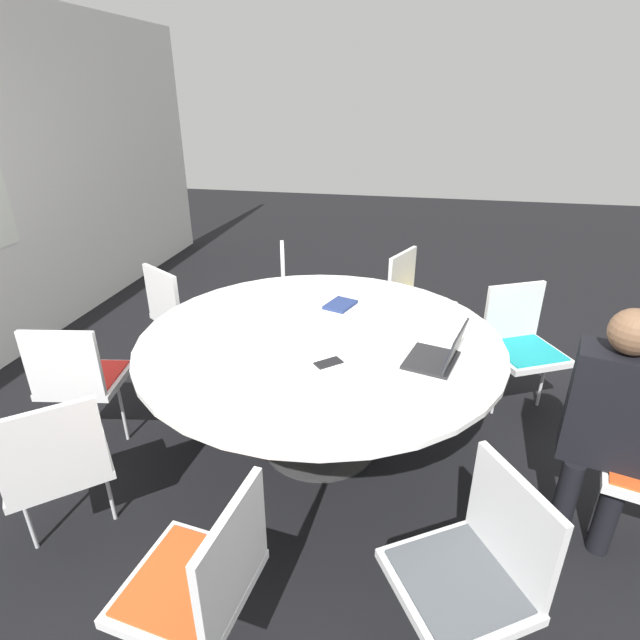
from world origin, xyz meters
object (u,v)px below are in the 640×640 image
chair_5 (79,375)px  chair_6 (56,460)px  laptop (441,354)px  person_0 (610,414)px  chair_7 (203,578)px  chair_8 (475,565)px  chair_2 (415,297)px  chair_4 (180,309)px  cell_phone (328,363)px  chair_1 (521,339)px  spiral_notebook (340,305)px  chair_3 (299,287)px

chair_5 → chair_6: same height
laptop → person_0: bearing=88.9°
chair_7 → chair_8: size_ratio=1.00×
chair_2 → chair_4: 1.83m
chair_2 → chair_7: (-2.71, 0.64, 0.00)m
chair_4 → cell_phone: bearing=-4.3°
chair_1 → chair_2: 0.94m
chair_2 → cell_phone: bearing=9.8°
chair_7 → cell_phone: chair_7 is taller
laptop → chair_5: bearing=-71.2°
chair_6 → cell_phone: 1.33m
chair_6 → spiral_notebook: size_ratio=3.45×
chair_4 → chair_6: 1.68m
chair_6 → laptop: (0.79, -1.67, 0.29)m
laptop → spiral_notebook: bearing=-120.0°
chair_1 → chair_5: size_ratio=1.00×
chair_2 → chair_3: same height
chair_6 → person_0: size_ratio=0.71×
chair_2 → chair_3: bearing=-67.2°
chair_7 → chair_3: bearing=14.7°
chair_1 → chair_6: same height
chair_4 → spiral_notebook: bearing=21.2°
chair_7 → laptop: (1.22, -0.78, 0.29)m
chair_4 → chair_5: same height
laptop → cell_phone: laptop is taller
chair_1 → person_0: size_ratio=0.71×
chair_3 → chair_4: (-0.63, 0.77, 0.00)m
chair_5 → chair_8: (-0.86, -2.16, 0.00)m
chair_4 → chair_6: (-1.67, -0.21, 0.00)m
chair_1 → cell_phone: chair_1 is taller
chair_3 → person_0: person_0 is taller
chair_1 → chair_8: size_ratio=1.00×
chair_6 → chair_7: bearing=-66.7°
chair_3 → chair_8: 2.78m
person_0 → spiral_notebook: size_ratio=4.86×
chair_4 → laptop: laptop is taller
chair_8 → chair_2: bearing=-25.0°
chair_6 → chair_8: 1.81m
chair_2 → chair_7: 2.78m
chair_6 → chair_5: bearing=77.0°
chair_2 → cell_phone: (-1.60, 0.41, 0.25)m
chair_6 → person_0: (0.57, -2.42, 0.19)m
chair_1 → cell_phone: bearing=14.7°
chair_8 → spiral_notebook: bearing=-6.5°
chair_8 → cell_phone: (0.87, 0.69, 0.25)m
laptop → cell_phone: (-0.11, 0.56, -0.05)m
chair_1 → person_0: person_0 is taller
cell_phone → chair_4: bearing=53.1°
person_0 → laptop: 0.79m
chair_4 → chair_5: bearing=-66.2°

